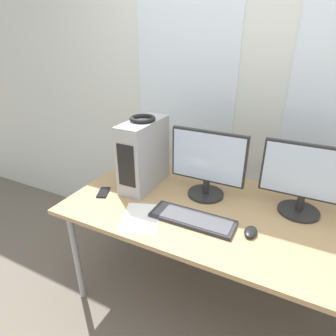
# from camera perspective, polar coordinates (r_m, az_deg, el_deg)

# --- Properties ---
(wall_back) EXTENTS (8.00, 0.07, 2.70)m
(wall_back) POSITION_cam_1_polar(r_m,az_deg,el_deg) (2.05, 18.54, 14.38)
(wall_back) COLOR silver
(wall_back) RESTS_ON ground_plane
(desk) EXTENTS (1.95, 0.94, 0.76)m
(desk) POSITION_cam_1_polar(r_m,az_deg,el_deg) (1.74, 12.22, -9.96)
(desk) COLOR tan
(desk) RESTS_ON ground_plane
(pc_tower) EXTENTS (0.17, 0.42, 0.46)m
(pc_tower) POSITION_cam_1_polar(r_m,az_deg,el_deg) (1.87, -4.92, 2.79)
(pc_tower) COLOR #9E9EA3
(pc_tower) RESTS_ON desk
(headphones) EXTENTS (0.16, 0.16, 0.03)m
(headphones) POSITION_cam_1_polar(r_m,az_deg,el_deg) (1.79, -5.20, 9.96)
(headphones) COLOR black
(headphones) RESTS_ON pc_tower
(monitor_main) EXTENTS (0.47, 0.23, 0.43)m
(monitor_main) POSITION_cam_1_polar(r_m,az_deg,el_deg) (1.75, 8.04, 0.95)
(monitor_main) COLOR black
(monitor_main) RESTS_ON desk
(monitor_right_near) EXTENTS (0.49, 0.23, 0.42)m
(monitor_right_near) POSITION_cam_1_polar(r_m,az_deg,el_deg) (1.73, 26.22, -1.99)
(monitor_right_near) COLOR black
(monitor_right_near) RESTS_ON desk
(keyboard) EXTENTS (0.48, 0.17, 0.02)m
(keyboard) POSITION_cam_1_polar(r_m,az_deg,el_deg) (1.60, 4.96, -10.22)
(keyboard) COLOR #28282D
(keyboard) RESTS_ON desk
(mouse) EXTENTS (0.07, 0.11, 0.03)m
(mouse) POSITION_cam_1_polar(r_m,az_deg,el_deg) (1.56, 16.44, -12.34)
(mouse) COLOR black
(mouse) RESTS_ON desk
(cell_phone) EXTENTS (0.11, 0.15, 0.01)m
(cell_phone) POSITION_cam_1_polar(r_m,az_deg,el_deg) (1.90, -12.98, -4.84)
(cell_phone) COLOR black
(cell_phone) RESTS_ON desk
(paper_sheet_left) EXTENTS (0.30, 0.35, 0.00)m
(paper_sheet_left) POSITION_cam_1_polar(r_m,az_deg,el_deg) (1.63, -5.52, -10.02)
(paper_sheet_left) COLOR white
(paper_sheet_left) RESTS_ON desk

